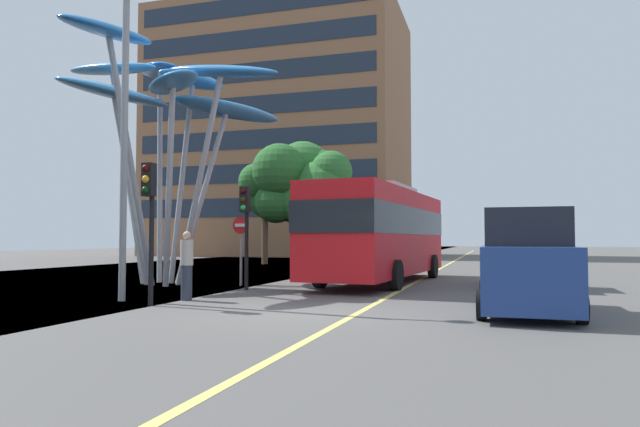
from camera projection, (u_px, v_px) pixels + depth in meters
ground at (267, 315)px, 12.43m from camera, size 120.00×240.00×0.10m
red_bus at (381, 230)px, 21.00m from camera, size 3.46×10.78×3.56m
leaf_sculpture at (166, 91)px, 20.51m from camera, size 8.82×8.57×8.81m
traffic_light_kerb_near at (149, 202)px, 13.72m from camera, size 0.28×0.42×3.43m
traffic_light_kerb_far at (245, 215)px, 17.98m from camera, size 0.28×0.42×3.24m
car_parked_near at (526, 265)px, 12.35m from camera, size 2.02×4.48×2.24m
car_parked_mid at (520, 255)px, 18.94m from camera, size 2.04×3.91×2.30m
street_lamp at (137, 100)px, 14.86m from camera, size 1.81×0.44×8.27m
tree_pavement_near at (274, 186)px, 37.14m from camera, size 4.69×4.96×7.71m
tree_pavement_far at (313, 182)px, 36.93m from camera, size 5.64×4.98×8.08m
pedestrian at (187, 265)px, 14.94m from camera, size 0.34×0.34×1.81m
no_entry_sign at (241, 239)px, 19.70m from camera, size 0.60×0.12×2.38m
backdrop_building at (283, 136)px, 59.02m from camera, size 24.32×15.76×24.63m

